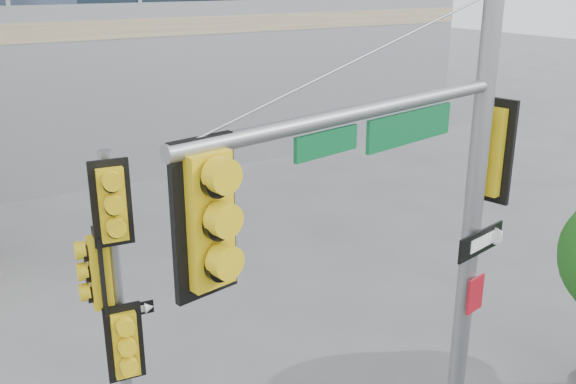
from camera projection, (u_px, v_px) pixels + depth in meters
main_signal_pole at (421, 217)px, 7.63m from camera, size 5.14×1.50×6.70m
secondary_signal_pole at (115, 290)px, 8.81m from camera, size 0.82×0.67×4.73m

